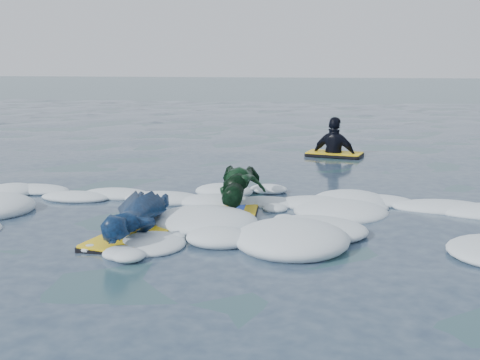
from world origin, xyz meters
name	(u,v)px	position (x,y,z in m)	size (l,w,h in m)	color
ground	(230,234)	(0.00, 0.00, 0.00)	(120.00, 120.00, 0.00)	#19363D
foam_band	(244,211)	(0.00, 1.03, 0.00)	(12.00, 3.10, 0.30)	white
prone_woman_unit	(135,218)	(-1.00, -0.29, 0.22)	(0.83, 1.67, 0.42)	black
prone_child_unit	(241,188)	(-0.06, 1.14, 0.27)	(0.72, 1.38, 0.53)	black
waiting_rider_unit	(334,158)	(1.08, 5.72, -0.02)	(1.20, 0.82, 1.64)	black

